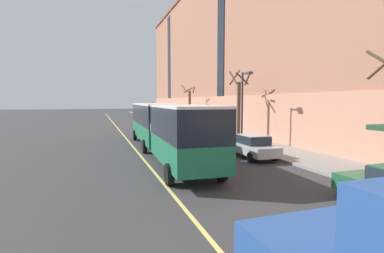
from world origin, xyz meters
TOP-DOWN VIEW (x-y plane):
  - ground_plane at (0.00, 0.00)m, footprint 260.00×260.00m
  - sidewalk at (8.29, 3.00)m, footprint 4.13×160.00m
  - apartment_facade at (16.33, -0.00)m, footprint 15.20×110.00m
  - city_bus at (-0.20, -0.18)m, footprint 3.36×19.75m
  - parked_car_white_0 at (5.03, 3.83)m, footprint 2.03×4.26m
  - parked_car_silver_2 at (5.16, 26.32)m, footprint 1.98×4.73m
  - parked_car_red_3 at (5.01, 15.18)m, footprint 2.15×4.61m
  - parked_car_silver_4 at (5.12, -3.63)m, footprint 1.92×4.72m
  - parked_car_green_6 at (4.95, 32.95)m, footprint 2.08×4.58m
  - street_tree_mid_block at (7.88, 3.81)m, footprint 1.86×1.84m
  - street_tree_far_uptown at (7.85, 19.03)m, footprint 1.84×1.82m
  - street_lamp at (6.83, 0.87)m, footprint 0.36×1.48m
  - lane_centerline at (-1.90, 3.00)m, footprint 0.16×140.00m

SIDE VIEW (x-z plane):
  - ground_plane at x=0.00m, z-range 0.00..0.00m
  - lane_centerline at x=-1.90m, z-range 0.00..0.01m
  - sidewalk at x=8.29m, z-range 0.00..0.15m
  - parked_car_white_0 at x=5.03m, z-range 0.00..1.56m
  - parked_car_green_6 at x=4.95m, z-range 0.00..1.56m
  - parked_car_silver_4 at x=5.12m, z-range 0.00..1.56m
  - parked_car_silver_2 at x=5.16m, z-range 0.00..1.56m
  - parked_car_red_3 at x=5.01m, z-range 0.00..1.56m
  - city_bus at x=-0.20m, z-range 0.29..3.88m
  - street_tree_far_uptown at x=7.85m, z-range 0.15..6.12m
  - street_tree_mid_block at x=7.88m, z-range 0.20..6.78m
  - street_lamp at x=6.83m, z-range 0.90..6.90m
  - apartment_facade at x=16.33m, z-range -0.02..23.01m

